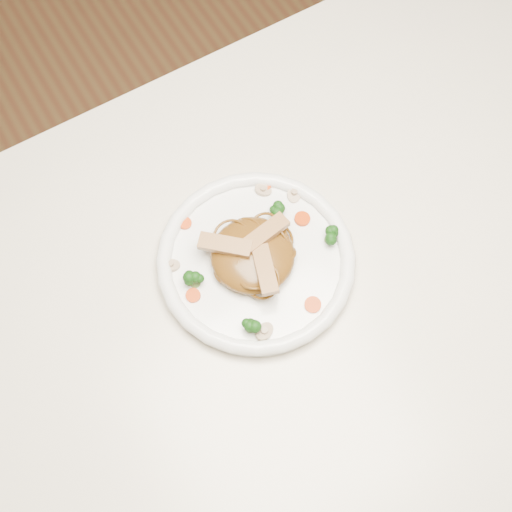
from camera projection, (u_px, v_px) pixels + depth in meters
ground at (283, 403)px, 1.60m from camera, size 4.00×4.00×0.00m
table at (300, 308)px, 1.01m from camera, size 1.20×0.80×0.75m
plate at (256, 263)px, 0.92m from camera, size 0.29×0.29×0.02m
noodle_mound at (253, 255)px, 0.90m from camera, size 0.13×0.13×0.04m
chicken_a at (266, 233)px, 0.89m from camera, size 0.07×0.03×0.01m
chicken_b at (225, 245)px, 0.88m from camera, size 0.07×0.06×0.01m
chicken_c at (265, 270)px, 0.87m from camera, size 0.04×0.07×0.01m
broccoli_0 at (278, 210)px, 0.93m from camera, size 0.03×0.03×0.03m
broccoli_1 at (194, 279)px, 0.88m from camera, size 0.03×0.03×0.03m
broccoli_2 at (250, 325)px, 0.86m from camera, size 0.03×0.03×0.03m
broccoli_3 at (330, 235)px, 0.91m from camera, size 0.03×0.03×0.03m
carrot_0 at (265, 186)px, 0.96m from camera, size 0.02×0.02×0.00m
carrot_1 at (193, 295)px, 0.89m from camera, size 0.02×0.02×0.00m
carrot_2 at (302, 219)px, 0.93m from camera, size 0.03×0.03×0.00m
carrot_3 at (185, 223)px, 0.93m from camera, size 0.02×0.02×0.00m
carrot_4 at (313, 305)px, 0.88m from camera, size 0.02×0.02×0.00m
mushroom_0 at (264, 332)px, 0.87m from camera, size 0.04×0.04×0.01m
mushroom_1 at (294, 194)px, 0.95m from camera, size 0.04×0.04×0.01m
mushroom_2 at (171, 265)px, 0.91m from camera, size 0.03×0.03×0.01m
mushroom_3 at (263, 190)px, 0.95m from camera, size 0.03×0.03×0.01m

